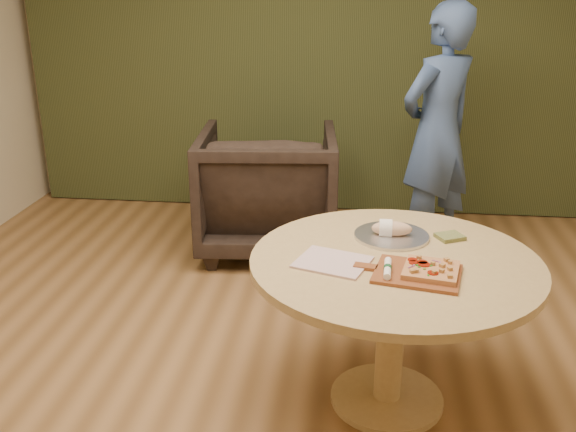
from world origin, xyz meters
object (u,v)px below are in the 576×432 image
Objects in this scene: pizza_paddle at (415,273)px; person_standing at (437,132)px; pedestal_table at (394,287)px; serving_tray at (391,236)px; flatbread_pizza at (431,270)px; armchair at (268,184)px; cutlery_roll at (388,268)px; bread_roll at (390,229)px.

pizza_paddle is 0.26× the size of person_standing.
person_standing is (0.36, 1.91, 0.28)m from pedestal_table.
serving_tray is at bearing 35.67° from person_standing.
armchair is (-0.97, 1.95, -0.28)m from flatbread_pizza.
flatbread_pizza is at bearing -48.72° from pedestal_table.
cutlery_roll is (-0.11, -0.01, 0.02)m from pizza_paddle.
person_standing is (0.29, 2.06, 0.13)m from pizza_paddle.
pedestal_table is 0.73× the size of person_standing.
bread_roll is (-0.01, 0.00, 0.04)m from serving_tray.
pizza_paddle is at bearing -78.67° from serving_tray.
pedestal_table is 0.27m from flatbread_pizza.
serving_tray is 0.20× the size of person_standing.
person_standing is (0.40, 2.08, 0.11)m from cutlery_roll.
person_standing is (0.37, 1.65, 0.13)m from serving_tray.
serving_tray is (-0.15, 0.41, -0.02)m from flatbread_pizza.
flatbread_pizza is at bearing 42.11° from person_standing.
person_standing reaches higher than cutlery_roll.
cutlery_roll is 0.42m from serving_tray.
cutlery_roll is at bearing -103.56° from pedestal_table.
person_standing is (0.38, 1.65, 0.10)m from bread_roll.
cutlery_roll is 2.12m from person_standing.
flatbread_pizza is at bearing -69.08° from bread_roll.
pizza_paddle is (0.07, -0.16, 0.15)m from pedestal_table.
flatbread_pizza is 1.35× the size of bread_roll.
cutlery_roll is 0.11× the size of person_standing.
bread_roll is at bearing 112.73° from armchair.
pizza_paddle is 0.12m from cutlery_roll.
serving_tray is at bearing 109.83° from flatbread_pizza.
person_standing is at bearing -179.71° from armchair.
flatbread_pizza is (0.06, 0.00, 0.02)m from pizza_paddle.
pedestal_table is 0.23m from pizza_paddle.
armchair reaches higher than flatbread_pizza.
armchair is (-0.83, 1.54, -0.26)m from serving_tray.
armchair is 0.56× the size of person_standing.
armchair reaches higher than pizza_paddle.
person_standing reaches higher than serving_tray.
armchair is 1.26m from person_standing.
bread_roll is at bearing 180.00° from serving_tray.
cutlery_roll is at bearing 37.32° from person_standing.
pedestal_table is 0.29m from serving_tray.
armchair reaches higher than cutlery_roll.
serving_tray is 1.70m from person_standing.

